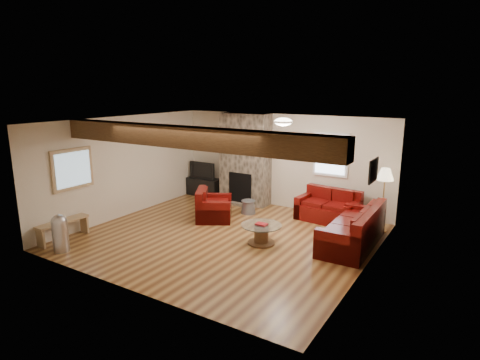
# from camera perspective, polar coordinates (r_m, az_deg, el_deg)

# --- Properties ---
(room) EXTENTS (8.00, 8.00, 8.00)m
(room) POSITION_cam_1_polar(r_m,az_deg,el_deg) (8.45, -2.22, -0.15)
(room) COLOR brown
(room) RESTS_ON ground
(floor) EXTENTS (6.00, 6.00, 0.00)m
(floor) POSITION_cam_1_polar(r_m,az_deg,el_deg) (8.82, -2.14, -8.08)
(floor) COLOR brown
(floor) RESTS_ON ground
(oak_beam) EXTENTS (6.00, 0.36, 0.38)m
(oak_beam) POSITION_cam_1_polar(r_m,az_deg,el_deg) (7.28, -7.83, 6.07)
(oak_beam) COLOR #311E0E
(oak_beam) RESTS_ON room
(chimney_breast) EXTENTS (1.40, 0.67, 2.50)m
(chimney_breast) POSITION_cam_1_polar(r_m,az_deg,el_deg) (11.04, 0.71, 2.84)
(chimney_breast) COLOR #37322A
(chimney_breast) RESTS_ON floor
(back_window) EXTENTS (0.90, 0.08, 1.10)m
(back_window) POSITION_cam_1_polar(r_m,az_deg,el_deg) (10.20, 12.76, 3.54)
(back_window) COLOR white
(back_window) RESTS_ON room
(hatch_window) EXTENTS (0.08, 1.00, 0.90)m
(hatch_window) POSITION_cam_1_polar(r_m,az_deg,el_deg) (9.41, -22.71, 1.44)
(hatch_window) COLOR tan
(hatch_window) RESTS_ON room
(ceiling_dome) EXTENTS (0.40, 0.40, 0.18)m
(ceiling_dome) POSITION_cam_1_polar(r_m,az_deg,el_deg) (8.59, 6.16, 8.04)
(ceiling_dome) COLOR white
(ceiling_dome) RESTS_ON room
(artwork_back) EXTENTS (0.42, 0.06, 0.52)m
(artwork_back) POSITION_cam_1_polar(r_m,az_deg,el_deg) (10.62, 6.67, 4.97)
(artwork_back) COLOR black
(artwork_back) RESTS_ON room
(artwork_right) EXTENTS (0.06, 0.55, 0.42)m
(artwork_right) POSITION_cam_1_polar(r_m,az_deg,el_deg) (7.44, 18.38, 1.30)
(artwork_right) COLOR black
(artwork_right) RESTS_ON room
(sofa_three) EXTENTS (0.90, 2.11, 0.81)m
(sofa_three) POSITION_cam_1_polar(r_m,az_deg,el_deg) (8.55, 15.70, -6.39)
(sofa_three) COLOR #420407
(sofa_three) RESTS_ON floor
(loveseat) EXTENTS (1.51, 0.96, 0.76)m
(loveseat) POSITION_cam_1_polar(r_m,az_deg,el_deg) (9.96, 12.41, -3.57)
(loveseat) COLOR #420407
(loveseat) RESTS_ON floor
(armchair_red) EXTENTS (1.19, 1.23, 0.76)m
(armchair_red) POSITION_cam_1_polar(r_m,az_deg,el_deg) (9.85, -3.71, -3.49)
(armchair_red) COLOR #420407
(armchair_red) RESTS_ON floor
(coffee_table) EXTENTS (0.85, 0.85, 0.44)m
(coffee_table) POSITION_cam_1_polar(r_m,az_deg,el_deg) (8.40, 3.06, -7.70)
(coffee_table) COLOR #412415
(coffee_table) RESTS_ON floor
(tv_cabinet) EXTENTS (1.05, 0.42, 0.53)m
(tv_cabinet) POSITION_cam_1_polar(r_m,az_deg,el_deg) (12.07, -5.11, -0.97)
(tv_cabinet) COLOR black
(tv_cabinet) RESTS_ON floor
(television) EXTENTS (0.87, 0.11, 0.50)m
(television) POSITION_cam_1_polar(r_m,az_deg,el_deg) (11.96, -5.16, 1.43)
(television) COLOR black
(television) RESTS_ON tv_cabinet
(floor_lamp) EXTENTS (0.37, 0.37, 1.45)m
(floor_lamp) POSITION_cam_1_polar(r_m,az_deg,el_deg) (9.35, 19.93, 0.30)
(floor_lamp) COLOR tan
(floor_lamp) RESTS_ON floor
(pine_bench) EXTENTS (0.27, 1.14, 0.43)m
(pine_bench) POSITION_cam_1_polar(r_m,az_deg,el_deg) (9.37, -23.81, -6.55)
(pine_bench) COLOR tan
(pine_bench) RESTS_ON floor
(pedal_bin) EXTENTS (0.39, 0.39, 0.76)m
(pedal_bin) POSITION_cam_1_polar(r_m,az_deg,el_deg) (8.71, -24.21, -6.88)
(pedal_bin) COLOR #B3B2B8
(pedal_bin) RESTS_ON floor
(coal_bucket) EXTENTS (0.38, 0.38, 0.36)m
(coal_bucket) POSITION_cam_1_polar(r_m,az_deg,el_deg) (10.34, 1.18, -3.81)
(coal_bucket) COLOR slate
(coal_bucket) RESTS_ON floor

